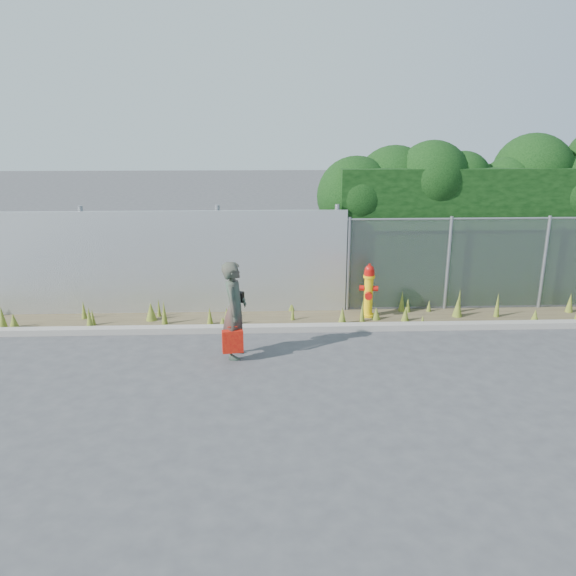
% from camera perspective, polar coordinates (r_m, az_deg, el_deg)
% --- Properties ---
extents(ground, '(80.00, 80.00, 0.00)m').
position_cam_1_polar(ground, '(9.42, 2.18, -8.26)').
color(ground, '#3E3D40').
rests_on(ground, ground).
extents(curb, '(16.00, 0.22, 0.12)m').
position_cam_1_polar(curb, '(11.06, 1.48, -4.07)').
color(curb, gray).
rests_on(curb, ground).
extents(weed_strip, '(16.00, 1.34, 0.53)m').
position_cam_1_polar(weed_strip, '(11.59, 1.75, -2.75)').
color(weed_strip, '#4E412C').
rests_on(weed_strip, ground).
extents(corrugated_fence, '(8.50, 0.21, 2.30)m').
position_cam_1_polar(corrugated_fence, '(12.15, -14.34, 2.46)').
color(corrugated_fence, '#B3B6BA').
rests_on(corrugated_fence, ground).
extents(chainlink_fence, '(6.50, 0.07, 2.05)m').
position_cam_1_polar(chainlink_fence, '(12.88, 20.39, 2.39)').
color(chainlink_fence, gray).
rests_on(chainlink_fence, ground).
extents(hedge, '(7.75, 2.09, 3.93)m').
position_cam_1_polar(hedge, '(13.68, 19.81, 7.76)').
color(hedge, black).
rests_on(hedge, ground).
extents(fire_hydrant, '(0.39, 0.35, 1.15)m').
position_cam_1_polar(fire_hydrant, '(11.78, 8.19, -0.36)').
color(fire_hydrant, yellow).
rests_on(fire_hydrant, ground).
extents(woman, '(0.49, 0.67, 1.70)m').
position_cam_1_polar(woman, '(9.66, -5.44, -2.24)').
color(woman, '#0F634B').
rests_on(woman, ground).
extents(red_tote_bag, '(0.35, 0.13, 0.46)m').
position_cam_1_polar(red_tote_bag, '(9.60, -5.64, -5.41)').
color(red_tote_bag, '#A50A09').
extents(black_shoulder_bag, '(0.24, 0.10, 0.18)m').
position_cam_1_polar(black_shoulder_bag, '(9.75, -5.20, -0.86)').
color(black_shoulder_bag, black).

